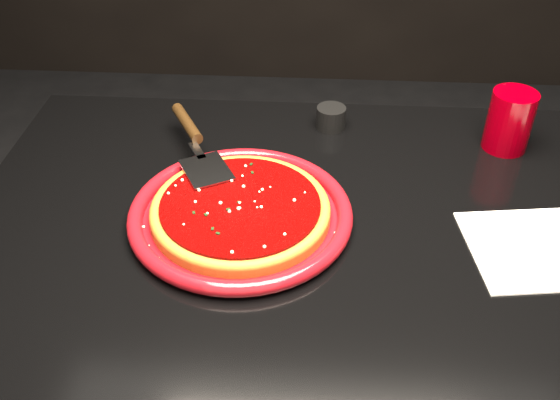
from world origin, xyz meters
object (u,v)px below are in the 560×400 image
at_px(pizza_server, 197,143).
at_px(ramekin, 331,118).
at_px(plate, 241,214).
at_px(cup, 510,121).
at_px(table, 328,379).

xyz_separation_m(pizza_server, ramekin, (0.23, 0.14, -0.02)).
relative_size(plate, pizza_server, 1.18).
bearing_deg(cup, plate, -152.28).
relative_size(table, ramekin, 21.45).
bearing_deg(pizza_server, ramekin, 2.50).
height_order(cup, ramekin, cup).
xyz_separation_m(table, pizza_server, (-0.25, 0.17, 0.42)).
height_order(table, cup, cup).
bearing_deg(cup, ramekin, 171.13).
distance_m(table, ramekin, 0.50).
distance_m(pizza_server, ramekin, 0.27).
bearing_deg(plate, table, -5.48).
xyz_separation_m(cup, ramekin, (-0.32, 0.05, -0.03)).
relative_size(pizza_server, cup, 2.69).
bearing_deg(ramekin, pizza_server, -149.26).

